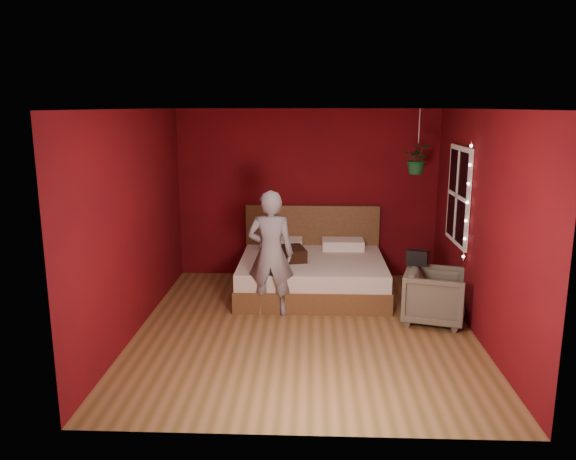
# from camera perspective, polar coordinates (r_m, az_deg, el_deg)

# --- Properties ---
(floor) EXTENTS (4.50, 4.50, 0.00)m
(floor) POSITION_cam_1_polar(r_m,az_deg,el_deg) (6.88, 1.72, -10.01)
(floor) COLOR olive
(floor) RESTS_ON ground
(room_walls) EXTENTS (4.04, 4.54, 2.62)m
(room_walls) POSITION_cam_1_polar(r_m,az_deg,el_deg) (6.43, 1.82, 3.95)
(room_walls) COLOR #600A0E
(room_walls) RESTS_ON ground
(window) EXTENTS (0.05, 0.97, 1.27)m
(window) POSITION_cam_1_polar(r_m,az_deg,el_deg) (7.59, 16.91, 3.36)
(window) COLOR white
(window) RESTS_ON room_walls
(fairy_lights) EXTENTS (0.04, 0.04, 1.45)m
(fairy_lights) POSITION_cam_1_polar(r_m,az_deg,el_deg) (7.08, 17.75, 2.69)
(fairy_lights) COLOR silver
(fairy_lights) RESTS_ON room_walls
(bed) EXTENTS (2.06, 1.75, 1.13)m
(bed) POSITION_cam_1_polar(r_m,az_deg,el_deg) (8.12, 2.47, -4.25)
(bed) COLOR brown
(bed) RESTS_ON ground
(person) EXTENTS (0.60, 0.41, 1.62)m
(person) POSITION_cam_1_polar(r_m,az_deg,el_deg) (7.12, -1.77, -2.38)
(person) COLOR gray
(person) RESTS_ON ground
(armchair) EXTENTS (0.90, 0.88, 0.67)m
(armchair) POSITION_cam_1_polar(r_m,az_deg,el_deg) (7.21, 14.67, -6.53)
(armchair) COLOR #676551
(armchair) RESTS_ON ground
(handbag) EXTENTS (0.30, 0.23, 0.19)m
(handbag) POSITION_cam_1_polar(r_m,az_deg,el_deg) (7.28, 13.02, -2.74)
(handbag) COLOR black
(handbag) RESTS_ON armchair
(throw_pillow) EXTENTS (0.59, 0.59, 0.17)m
(throw_pillow) POSITION_cam_1_polar(r_m,az_deg,el_deg) (7.88, -0.14, -2.44)
(throw_pillow) COLOR black
(throw_pillow) RESTS_ON bed
(hanging_plant) EXTENTS (0.45, 0.42, 0.90)m
(hanging_plant) POSITION_cam_1_polar(r_m,az_deg,el_deg) (8.08, 13.03, 7.05)
(hanging_plant) COLOR silver
(hanging_plant) RESTS_ON room_walls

